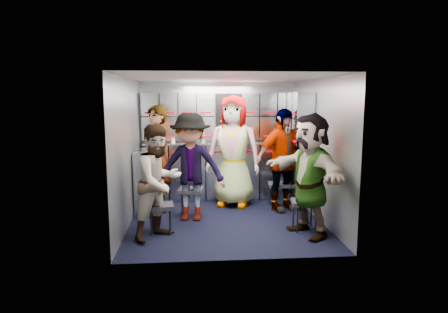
{
  "coord_description": "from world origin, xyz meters",
  "views": [
    {
      "loc": [
        -0.5,
        -5.77,
        1.83
      ],
      "look_at": [
        0.01,
        0.35,
        0.91
      ],
      "focal_mm": 32.0,
      "sensor_mm": 36.0,
      "label": 1
    }
  ],
  "objects": [
    {
      "name": "cup_right",
      "position": [
        1.25,
        1.23,
        1.08
      ],
      "size": [
        0.08,
        0.08,
        0.09
      ],
      "primitive_type": "cylinder",
      "color": "tan",
      "rests_on": "counter"
    },
    {
      "name": "right_cabinet",
      "position": [
        1.25,
        0.6,
        0.5
      ],
      "size": [
        0.28,
        1.2,
        1.0
      ],
      "primitive_type": "cube",
      "color": "#999EA9",
      "rests_on": "ground"
    },
    {
      "name": "locker_bank_back",
      "position": [
        0.0,
        1.35,
        1.49
      ],
      "size": [
        2.68,
        0.28,
        0.82
      ],
      "primitive_type": "cube",
      "color": "#999EA9",
      "rests_on": "wall_back"
    },
    {
      "name": "wall_right",
      "position": [
        1.4,
        0.0,
        1.05
      ],
      "size": [
        0.04,
        3.0,
        2.1
      ],
      "primitive_type": "cube",
      "color": "#91979F",
      "rests_on": "ground"
    },
    {
      "name": "wall_left",
      "position": [
        -1.4,
        0.0,
        1.05
      ],
      "size": [
        0.04,
        3.0,
        2.1
      ],
      "primitive_type": "cube",
      "color": "#91979F",
      "rests_on": "ground"
    },
    {
      "name": "floor",
      "position": [
        0.0,
        0.0,
        0.0
      ],
      "size": [
        3.0,
        3.0,
        0.0
      ],
      "primitive_type": "plane",
      "color": "black",
      "rests_on": "ground"
    },
    {
      "name": "bottle_left",
      "position": [
        -0.29,
        1.24,
        1.14
      ],
      "size": [
        0.06,
        0.06,
        0.22
      ],
      "primitive_type": "cylinder",
      "color": "white",
      "rests_on": "counter"
    },
    {
      "name": "cup_left",
      "position": [
        -0.82,
        1.23,
        1.08
      ],
      "size": [
        0.07,
        0.07,
        0.11
      ],
      "primitive_type": "cylinder",
      "color": "tan",
      "rests_on": "counter"
    },
    {
      "name": "attendant_standing",
      "position": [
        -1.05,
        0.56,
        0.85
      ],
      "size": [
        0.67,
        0.74,
        1.7
      ],
      "primitive_type": "imported",
      "rotation": [
        0.0,
        0.0,
        -1.02
      ],
      "color": "black",
      "rests_on": "ground"
    },
    {
      "name": "attendant_arc_b",
      "position": [
        -0.51,
        0.06,
        0.8
      ],
      "size": [
        1.12,
        0.75,
        1.6
      ],
      "primitive_type": "imported",
      "rotation": [
        0.0,
        0.0,
        -0.16
      ],
      "color": "black",
      "rests_on": "ground"
    },
    {
      "name": "jump_seat_near_right",
      "position": [
        1.05,
        -0.55,
        0.37
      ],
      "size": [
        0.39,
        0.38,
        0.42
      ],
      "rotation": [
        0.0,
        0.0,
        -0.13
      ],
      "color": "black",
      "rests_on": "ground"
    },
    {
      "name": "jump_seat_mid_left",
      "position": [
        -0.51,
        0.24,
        0.38
      ],
      "size": [
        0.42,
        0.4,
        0.43
      ],
      "rotation": [
        0.0,
        0.0,
        -0.16
      ],
      "color": "black",
      "rests_on": "ground"
    },
    {
      "name": "wall_back",
      "position": [
        0.0,
        1.5,
        1.05
      ],
      "size": [
        2.8,
        0.04,
        2.1
      ],
      "primitive_type": "cube",
      "color": "#91979F",
      "rests_on": "ground"
    },
    {
      "name": "red_latch_strip",
      "position": [
        0.0,
        1.09,
        0.88
      ],
      "size": [
        2.6,
        0.02,
        0.03
      ],
      "primitive_type": "cube",
      "color": "#AA010F",
      "rests_on": "cart_bank_back"
    },
    {
      "name": "cart_bank_left",
      "position": [
        -1.19,
        0.56,
        0.49
      ],
      "size": [
        0.38,
        0.76,
        0.99
      ],
      "primitive_type": "cube",
      "color": "#999EA9",
      "rests_on": "ground"
    },
    {
      "name": "bottle_right",
      "position": [
        0.59,
        1.24,
        1.17
      ],
      "size": [
        0.07,
        0.07,
        0.28
      ],
      "primitive_type": "cylinder",
      "color": "white",
      "rests_on": "counter"
    },
    {
      "name": "attendant_arc_e",
      "position": [
        1.05,
        -0.73,
        0.82
      ],
      "size": [
        1.0,
        1.58,
        1.63
      ],
      "primitive_type": "imported",
      "rotation": [
        0.0,
        0.0,
        -1.2
      ],
      "color": "black",
      "rests_on": "ground"
    },
    {
      "name": "coffee_niche",
      "position": [
        0.18,
        1.41,
        1.47
      ],
      "size": [
        0.46,
        0.16,
        0.84
      ],
      "primitive_type": null,
      "color": "black",
      "rests_on": "wall_back"
    },
    {
      "name": "jump_seat_center",
      "position": [
        0.21,
        1.0,
        0.35
      ],
      "size": [
        0.38,
        0.37,
        0.4
      ],
      "rotation": [
        0.0,
        0.0,
        0.16
      ],
      "color": "black",
      "rests_on": "ground"
    },
    {
      "name": "attendant_arc_c",
      "position": [
        0.21,
        0.82,
        0.93
      ],
      "size": [
        1.05,
        0.85,
        1.86
      ],
      "primitive_type": "imported",
      "rotation": [
        0.0,
        0.0,
        -0.33
      ],
      "color": "black",
      "rests_on": "ground"
    },
    {
      "name": "attendant_arc_a",
      "position": [
        -0.92,
        -0.68,
        0.75
      ],
      "size": [
        0.91,
        0.91,
        1.49
      ],
      "primitive_type": "imported",
      "rotation": [
        0.0,
        0.0,
        0.81
      ],
      "color": "black",
      "rests_on": "ground"
    },
    {
      "name": "bottle_mid",
      "position": [
        -0.28,
        1.24,
        1.15
      ],
      "size": [
        0.07,
        0.07,
        0.23
      ],
      "primitive_type": "cylinder",
      "color": "white",
      "rests_on": "counter"
    },
    {
      "name": "ceiling",
      "position": [
        0.0,
        0.0,
        2.1
      ],
      "size": [
        2.8,
        3.0,
        0.02
      ],
      "primitive_type": "cube",
      "color": "silver",
      "rests_on": "wall_back"
    },
    {
      "name": "attendant_arc_d",
      "position": [
        0.95,
        0.46,
        0.83
      ],
      "size": [
        1.05,
        0.77,
        1.65
      ],
      "primitive_type": "imported",
      "rotation": [
        0.0,
        0.0,
        0.43
      ],
      "color": "black",
      "rests_on": "ground"
    },
    {
      "name": "jump_seat_mid_right",
      "position": [
        0.95,
        0.64,
        0.36
      ],
      "size": [
        0.37,
        0.36,
        0.41
      ],
      "rotation": [
        0.0,
        0.0,
        -0.09
      ],
      "color": "black",
      "rests_on": "ground"
    },
    {
      "name": "cart_bank_back",
      "position": [
        0.0,
        1.29,
        0.49
      ],
      "size": [
        2.68,
        0.38,
        0.99
      ],
      "primitive_type": "cube",
      "color": "#999EA9",
      "rests_on": "ground"
    },
    {
      "name": "locker_bank_right",
      "position": [
        1.25,
        0.7,
        1.49
      ],
      "size": [
        0.28,
        1.0,
        0.82
      ],
      "primitive_type": "cube",
      "color": "#999EA9",
      "rests_on": "wall_right"
    },
    {
      "name": "jump_seat_near_left",
      "position": [
        -0.92,
        -0.5,
        0.35
      ],
      "size": [
        0.37,
        0.35,
        0.4
      ],
      "rotation": [
        0.0,
        0.0,
        0.11
      ],
      "color": "black",
      "rests_on": "ground"
    },
    {
      "name": "counter",
      "position": [
        0.0,
        1.29,
        1.01
      ],
      "size": [
        2.68,
        0.42,
        0.03
      ],
      "primitive_type": "cube",
      "color": "#BABDC2",
      "rests_on": "cart_bank_back"
    }
  ]
}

